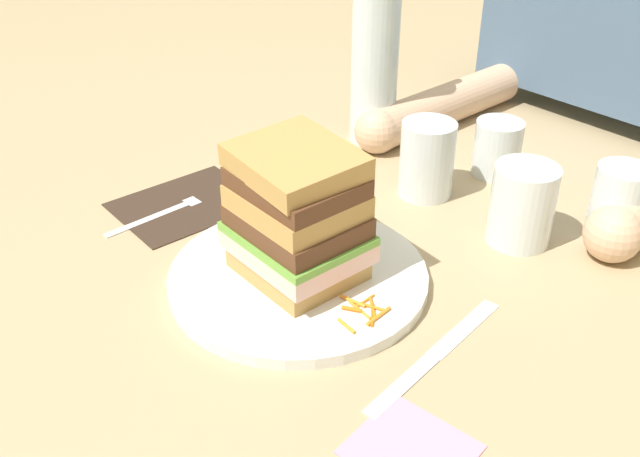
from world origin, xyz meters
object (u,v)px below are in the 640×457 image
(fork, at_px, (171,207))
(empty_tumbler_0, at_px, (497,148))
(napkin_pink, at_px, (411,449))
(water_bottle, at_px, (375,50))
(empty_tumbler_1, at_px, (427,159))
(empty_tumbler_2, at_px, (618,204))
(napkin_dark, at_px, (187,203))
(sandwich, at_px, (297,216))
(juice_glass, at_px, (522,207))
(main_plate, at_px, (298,277))
(knife, at_px, (432,357))

(fork, bearing_deg, empty_tumbler_0, 62.10)
(napkin_pink, bearing_deg, water_bottle, 138.04)
(water_bottle, bearing_deg, empty_tumbler_1, -22.71)
(napkin_pink, bearing_deg, empty_tumbler_1, 130.12)
(empty_tumbler_1, height_order, empty_tumbler_2, empty_tumbler_1)
(napkin_dark, bearing_deg, water_bottle, 87.42)
(sandwich, height_order, water_bottle, water_bottle)
(sandwich, relative_size, empty_tumbler_1, 1.48)
(sandwich, distance_m, napkin_dark, 0.23)
(juice_glass, distance_m, water_bottle, 0.32)
(juice_glass, bearing_deg, main_plate, -113.27)
(sandwich, height_order, napkin_dark, sandwich)
(knife, xyz_separation_m, napkin_pink, (0.06, -0.09, -0.00))
(empty_tumbler_1, xyz_separation_m, napkin_pink, (0.27, -0.32, -0.05))
(sandwich, relative_size, napkin_dark, 0.86)
(main_plate, xyz_separation_m, fork, (-0.21, -0.02, -0.00))
(knife, height_order, empty_tumbler_1, empty_tumbler_1)
(sandwich, xyz_separation_m, empty_tumbler_2, (0.17, 0.32, -0.04))
(empty_tumbler_2, height_order, napkin_pink, empty_tumbler_2)
(water_bottle, distance_m, napkin_pink, 0.59)
(sandwich, xyz_separation_m, napkin_pink, (0.23, -0.08, -0.08))
(main_plate, distance_m, napkin_pink, 0.24)
(empty_tumbler_0, relative_size, napkin_pink, 0.82)
(napkin_dark, xyz_separation_m, knife, (0.38, 0.02, 0.00))
(empty_tumbler_2, bearing_deg, empty_tumbler_0, 170.36)
(sandwich, distance_m, empty_tumbler_2, 0.36)
(fork, bearing_deg, main_plate, 5.88)
(napkin_dark, relative_size, empty_tumbler_2, 1.84)
(knife, bearing_deg, main_plate, -174.80)
(napkin_dark, distance_m, napkin_pink, 0.45)
(fork, relative_size, napkin_pink, 1.89)
(juice_glass, bearing_deg, knife, -73.07)
(main_plate, xyz_separation_m, empty_tumbler_2, (0.17, 0.32, 0.04))
(knife, bearing_deg, empty_tumbler_2, 89.82)
(main_plate, distance_m, empty_tumbler_0, 0.35)
(napkin_pink, bearing_deg, fork, 172.88)
(empty_tumbler_1, bearing_deg, empty_tumbler_2, 20.85)
(fork, relative_size, water_bottle, 0.58)
(fork, bearing_deg, empty_tumbler_2, 41.73)
(empty_tumbler_0, height_order, napkin_pink, empty_tumbler_0)
(sandwich, relative_size, juice_glass, 1.54)
(fork, bearing_deg, juice_glass, 39.41)
(napkin_dark, bearing_deg, empty_tumbler_1, 54.05)
(knife, xyz_separation_m, empty_tumbler_0, (-0.18, 0.34, 0.03))
(water_bottle, relative_size, empty_tumbler_1, 3.03)
(fork, xyz_separation_m, empty_tumbler_1, (0.17, 0.26, 0.04))
(juice_glass, xyz_separation_m, empty_tumbler_2, (0.07, 0.08, 0.00))
(knife, relative_size, empty_tumbler_2, 2.27)
(fork, bearing_deg, water_bottle, 87.65)
(main_plate, bearing_deg, napkin_pink, -18.71)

